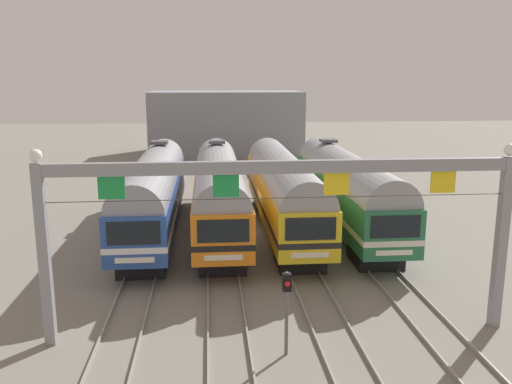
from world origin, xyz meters
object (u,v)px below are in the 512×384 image
yard_signal_mast (287,298)px  commuter_train_orange (219,189)px  commuter_train_blue (154,190)px  catenary_gantry (282,200)px  commuter_train_yellow (283,188)px  commuter_train_green (345,187)px

yard_signal_mast → commuter_train_orange: bearing=97.3°
commuter_train_blue → commuter_train_orange: same height
catenary_gantry → commuter_train_orange: bearing=98.2°
commuter_train_yellow → commuter_train_blue: bearing=180.0°
commuter_train_yellow → yard_signal_mast: 15.16m
commuter_train_orange → commuter_train_blue: bearing=180.0°
yard_signal_mast → commuter_train_yellow: bearing=82.7°
commuter_train_green → yard_signal_mast: commuter_train_green is taller
commuter_train_blue → commuter_train_green: (11.61, 0.00, 0.00)m
commuter_train_blue → commuter_train_orange: bearing=0.0°
commuter_train_blue → catenary_gantry: size_ratio=1.07×
commuter_train_yellow → commuter_train_green: commuter_train_green is taller
catenary_gantry → yard_signal_mast: 3.37m
commuter_train_blue → commuter_train_yellow: bearing=-0.0°
commuter_train_yellow → catenary_gantry: size_ratio=1.07×
commuter_train_green → commuter_train_orange: bearing=180.0°
commuter_train_yellow → yard_signal_mast: (-1.94, -15.02, -0.61)m
commuter_train_green → catenary_gantry: bearing=-113.3°
commuter_train_orange → catenary_gantry: size_ratio=1.07×
catenary_gantry → commuter_train_green: bearing=66.7°
yard_signal_mast → catenary_gantry: bearing=90.0°
commuter_train_blue → catenary_gantry: 14.89m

